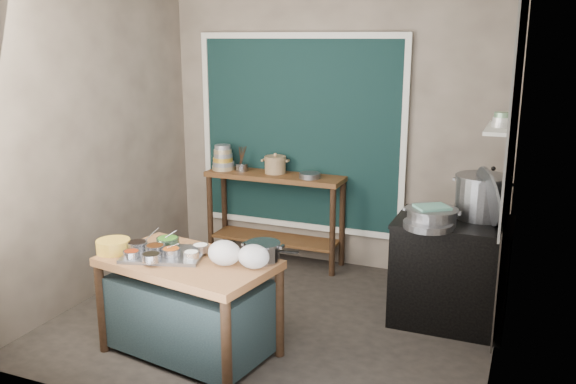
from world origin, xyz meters
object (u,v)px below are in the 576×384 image
at_px(prep_table, 190,307).
at_px(condiment_tray, 165,254).
at_px(saucepan, 263,252).
at_px(utensil_cup, 242,167).
at_px(back_counter, 275,218).
at_px(yellow_basin, 113,246).
at_px(ceramic_crock, 275,166).
at_px(steamer, 432,216).
at_px(stove_block, 450,273).
at_px(stock_pot, 482,197).

relative_size(prep_table, condiment_tray, 2.18).
relative_size(saucepan, utensil_cup, 1.92).
distance_m(back_counter, saucepan, 2.01).
height_order(yellow_basin, saucepan, saucepan).
height_order(saucepan, ceramic_crock, ceramic_crock).
height_order(condiment_tray, steamer, steamer).
bearing_deg(utensil_cup, steamer, -23.60).
bearing_deg(back_counter, utensil_cup, -179.92).
relative_size(yellow_basin, steamer, 0.61).
bearing_deg(condiment_tray, utensil_cup, 100.37).
xyz_separation_m(yellow_basin, ceramic_crock, (0.39, 2.14, 0.23)).
bearing_deg(steamer, prep_table, -144.68).
bearing_deg(yellow_basin, utensil_cup, 89.30).
distance_m(stove_block, steamer, 0.58).
relative_size(condiment_tray, steamer, 1.39).
bearing_deg(saucepan, ceramic_crock, 101.83).
xyz_separation_m(stove_block, condiment_tray, (-1.90, -1.30, 0.34)).
bearing_deg(utensil_cup, ceramic_crock, 5.12).
distance_m(yellow_basin, utensil_cup, 2.12).
bearing_deg(saucepan, stove_block, 34.23).
bearing_deg(stock_pot, ceramic_crock, 163.84).
height_order(prep_table, yellow_basin, yellow_basin).
bearing_deg(steamer, ceramic_crock, 151.35).
distance_m(ceramic_crock, stock_pot, 2.18).
xyz_separation_m(prep_table, steamer, (1.56, 1.10, 0.57)).
bearing_deg(back_counter, stove_block, -21.02).
xyz_separation_m(stove_block, stock_pot, (0.19, 0.16, 0.63)).
xyz_separation_m(stove_block, yellow_basin, (-2.30, -1.38, 0.37)).
height_order(condiment_tray, yellow_basin, yellow_basin).
bearing_deg(stock_pot, back_counter, 164.60).
height_order(stove_block, yellow_basin, stove_block).
bearing_deg(back_counter, condiment_tray, -90.07).
relative_size(saucepan, ceramic_crock, 1.10).
xyz_separation_m(yellow_basin, steamer, (2.15, 1.18, 0.15)).
distance_m(back_counter, ceramic_crock, 0.55).
relative_size(condiment_tray, yellow_basin, 2.28).
distance_m(yellow_basin, saucepan, 1.14).
bearing_deg(condiment_tray, steamer, 32.21).
bearing_deg(stove_block, ceramic_crock, 158.23).
bearing_deg(utensil_cup, prep_table, -74.40).
height_order(back_counter, yellow_basin, back_counter).
distance_m(yellow_basin, stock_pot, 2.93).
bearing_deg(back_counter, steamer, -27.95).
height_order(condiment_tray, stock_pot, stock_pot).
bearing_deg(saucepan, yellow_basin, -176.11).
bearing_deg(condiment_tray, prep_table, 0.12).
height_order(stove_block, utensil_cup, utensil_cup).
height_order(stock_pot, steamer, stock_pot).
height_order(utensil_cup, stock_pot, stock_pot).
bearing_deg(steamer, yellow_basin, -151.18).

